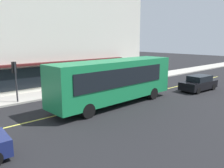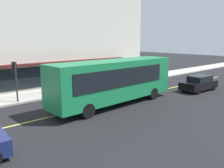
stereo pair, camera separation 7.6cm
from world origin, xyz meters
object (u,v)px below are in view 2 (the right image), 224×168
at_px(car_teal, 116,83).
at_px(pedestrian_near_storefront, 147,69).
at_px(traffic_light, 15,72).
at_px(car_black, 199,83).
at_px(bus, 115,80).

height_order(car_teal, pedestrian_near_storefront, pedestrian_near_storefront).
bearing_deg(traffic_light, car_black, -25.89).
relative_size(car_teal, pedestrian_near_storefront, 2.54).
height_order(bus, pedestrian_near_storefront, bus).
bearing_deg(car_black, car_teal, 136.32).
distance_m(car_black, car_teal, 8.34).
relative_size(traffic_light, car_teal, 0.74).
height_order(bus, traffic_light, bus).
bearing_deg(car_teal, car_black, -43.68).
bearing_deg(pedestrian_near_storefront, bus, -150.03).
distance_m(bus, traffic_light, 7.97).
bearing_deg(car_teal, traffic_light, 169.71).
bearing_deg(car_black, traffic_light, 154.11).
bearing_deg(car_teal, bus, -133.27).
distance_m(traffic_light, pedestrian_near_storefront, 17.97).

